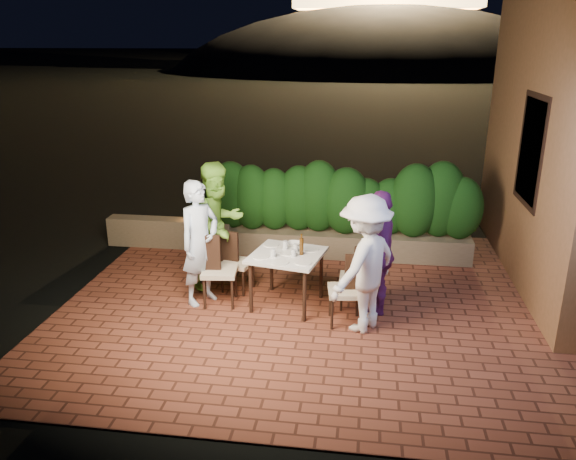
% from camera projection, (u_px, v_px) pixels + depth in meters
% --- Properties ---
extents(ground, '(400.00, 400.00, 0.00)m').
position_uv_depth(ground, '(318.00, 318.00, 7.38)').
color(ground, black).
rests_on(ground, ground).
extents(terrace_floor, '(7.00, 6.00, 0.15)m').
position_uv_depth(terrace_floor, '(321.00, 305.00, 7.86)').
color(terrace_floor, brown).
rests_on(terrace_floor, ground).
extents(window_pane, '(0.08, 1.00, 1.40)m').
position_uv_depth(window_pane, '(533.00, 151.00, 7.75)').
color(window_pane, black).
rests_on(window_pane, building_wall).
extents(window_frame, '(0.06, 1.15, 1.55)m').
position_uv_depth(window_frame, '(532.00, 151.00, 7.75)').
color(window_frame, black).
rests_on(window_frame, building_wall).
extents(planter, '(4.20, 0.55, 0.40)m').
position_uv_depth(planter, '(342.00, 244.00, 9.43)').
color(planter, '#706147').
rests_on(planter, ground).
extents(hedge, '(4.00, 0.70, 1.10)m').
position_uv_depth(hedge, '(343.00, 201.00, 9.19)').
color(hedge, '#133C10').
rests_on(hedge, planter).
extents(parapet, '(2.20, 0.30, 0.50)m').
position_uv_depth(parapet, '(170.00, 233.00, 9.81)').
color(parapet, '#706147').
rests_on(parapet, ground).
extents(hill, '(52.00, 40.00, 22.00)m').
position_uv_depth(hill, '(381.00, 107.00, 64.61)').
color(hill, black).
rests_on(hill, ground).
extents(dining_table, '(1.07, 1.07, 0.75)m').
position_uv_depth(dining_table, '(287.00, 279.00, 7.60)').
color(dining_table, white).
rests_on(dining_table, ground).
extents(plate_nw, '(0.21, 0.21, 0.01)m').
position_uv_depth(plate_nw, '(261.00, 257.00, 7.36)').
color(plate_nw, white).
rests_on(plate_nw, dining_table).
extents(plate_sw, '(0.22, 0.22, 0.01)m').
position_uv_depth(plate_sw, '(271.00, 245.00, 7.79)').
color(plate_sw, white).
rests_on(plate_sw, dining_table).
extents(plate_ne, '(0.22, 0.22, 0.01)m').
position_uv_depth(plate_ne, '(303.00, 263.00, 7.17)').
color(plate_ne, white).
rests_on(plate_ne, dining_table).
extents(plate_se, '(0.24, 0.24, 0.01)m').
position_uv_depth(plate_se, '(310.00, 249.00, 7.62)').
color(plate_se, white).
rests_on(plate_se, dining_table).
extents(plate_centre, '(0.23, 0.23, 0.01)m').
position_uv_depth(plate_centre, '(288.00, 253.00, 7.49)').
color(plate_centre, white).
rests_on(plate_centre, dining_table).
extents(plate_front, '(0.23, 0.23, 0.01)m').
position_uv_depth(plate_front, '(280.00, 262.00, 7.17)').
color(plate_front, white).
rests_on(plate_front, dining_table).
extents(glass_nw, '(0.07, 0.07, 0.12)m').
position_uv_depth(glass_nw, '(273.00, 253.00, 7.34)').
color(glass_nw, silver).
rests_on(glass_nw, dining_table).
extents(glass_sw, '(0.07, 0.07, 0.12)m').
position_uv_depth(glass_sw, '(285.00, 245.00, 7.62)').
color(glass_sw, silver).
rests_on(glass_sw, dining_table).
extents(glass_ne, '(0.06, 0.06, 0.10)m').
position_uv_depth(glass_ne, '(294.00, 253.00, 7.36)').
color(glass_ne, silver).
rests_on(glass_ne, dining_table).
extents(glass_se, '(0.06, 0.06, 0.11)m').
position_uv_depth(glass_se, '(296.00, 248.00, 7.53)').
color(glass_se, silver).
rests_on(glass_se, dining_table).
extents(beer_bottle, '(0.06, 0.06, 0.29)m').
position_uv_depth(beer_bottle, '(301.00, 244.00, 7.40)').
color(beer_bottle, '#47290B').
rests_on(beer_bottle, dining_table).
extents(bowl, '(0.19, 0.19, 0.05)m').
position_uv_depth(bowl, '(294.00, 244.00, 7.78)').
color(bowl, white).
rests_on(bowl, dining_table).
extents(chair_left_front, '(0.51, 0.51, 0.99)m').
position_uv_depth(chair_left_front, '(220.00, 270.00, 7.61)').
color(chair_left_front, black).
rests_on(chair_left_front, ground).
extents(chair_left_back, '(0.49, 0.49, 0.88)m').
position_uv_depth(chair_left_back, '(237.00, 262.00, 8.03)').
color(chair_left_back, black).
rests_on(chair_left_back, ground).
extents(chair_right_front, '(0.49, 0.49, 0.94)m').
position_uv_depth(chair_right_front, '(346.00, 289.00, 7.08)').
color(chair_right_front, black).
rests_on(chair_right_front, ground).
extents(chair_right_back, '(0.40, 0.40, 0.87)m').
position_uv_depth(chair_right_back, '(355.00, 277.00, 7.54)').
color(chair_right_back, black).
rests_on(chair_right_back, ground).
extents(diner_blue, '(0.69, 0.75, 1.72)m').
position_uv_depth(diner_blue, '(200.00, 243.00, 7.55)').
color(diner_blue, '#C5DFFE').
rests_on(diner_blue, ground).
extents(diner_green, '(1.08, 1.14, 1.85)m').
position_uv_depth(diner_green, '(218.00, 225.00, 8.07)').
color(diner_green, '#85D342').
rests_on(diner_green, ground).
extents(diner_white, '(1.17, 1.29, 1.73)m').
position_uv_depth(diner_white, '(365.00, 264.00, 6.83)').
color(diner_white, white).
rests_on(diner_white, ground).
extents(diner_purple, '(0.46, 1.00, 1.66)m').
position_uv_depth(diner_purple, '(379.00, 252.00, 7.31)').
color(diner_purple, '#662369').
rests_on(diner_purple, ground).
extents(parapet_lamp, '(0.10, 0.10, 0.14)m').
position_uv_depth(parapet_lamp, '(188.00, 216.00, 9.66)').
color(parapet_lamp, orange).
rests_on(parapet_lamp, parapet).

